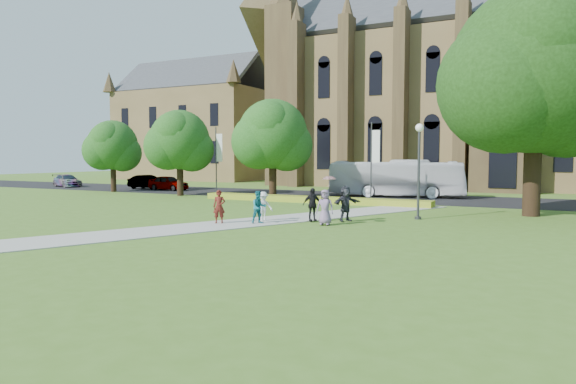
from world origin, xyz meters
The scene contains 24 objects.
ground centered at (0.00, 0.00, 0.00)m, with size 160.00×160.00×0.00m, color #476D20.
road centered at (0.00, 20.00, 0.01)m, with size 160.00×10.00×0.02m, color black.
footpath centered at (0.00, 1.00, 0.02)m, with size 3.20×30.00×0.04m, color #B2B2A8.
flower_hedge centered at (-2.00, 13.20, 0.23)m, with size 18.00×1.40×0.45m, color gold.
cathedral centered at (10.00, 39.73, 12.98)m, with size 52.60×18.25×28.00m.
building_west centered at (-34.00, 42.00, 9.21)m, with size 22.00×14.00×18.30m.
streetlamp centered at (7.50, 6.50, 3.30)m, with size 0.44×0.44×5.24m.
large_tree centered at (13.00, 11.00, 8.37)m, with size 9.60×9.60×13.20m.
street_tree_0 centered at (-15.00, 14.00, 4.87)m, with size 5.20×5.20×7.50m.
street_tree_1 centered at (-6.00, 14.50, 5.22)m, with size 5.60×5.60×8.05m.
street_tree_2 centered at (-24.00, 15.00, 4.53)m, with size 4.80×4.80×6.95m.
banner_pole_0 centered at (2.11, 15.20, 3.39)m, with size 0.70×0.10×6.00m.
banner_pole_1 centered at (-11.89, 15.20, 3.39)m, with size 0.70×0.10×6.00m.
tour_coach centered at (2.34, 21.11, 1.60)m, with size 2.65×11.35×3.16m, color silver.
car_0 centered at (-20.55, 19.00, 0.77)m, with size 1.77×4.41×1.50m, color gray.
car_1 centered at (-23.75, 19.51, 0.75)m, with size 1.55×4.45×1.47m, color gray.
car_2 centered at (-34.83, 18.58, 0.70)m, with size 1.92×4.72×1.37m, color gray.
pedestrian_0 centered at (-1.14, -0.09, 0.89)m, with size 0.62×0.41×1.71m, color #581C14.
pedestrian_1 centered at (0.68, 0.82, 0.87)m, with size 0.80×0.63×1.65m, color #196F7D.
pedestrian_2 centered at (0.38, 1.79, 0.81)m, with size 1.00×0.58×1.55m, color silver.
pedestrian_3 centered at (2.76, 2.84, 0.92)m, with size 1.03×0.43×1.76m, color black.
pedestrian_4 centered at (3.91, 1.86, 0.92)m, with size 0.86×0.56×1.77m, color slate.
pedestrian_5 centered at (4.31, 3.69, 0.97)m, with size 1.73×0.55×1.87m, color #2A2A33.
parasol centered at (4.09, 1.96, 2.10)m, with size 0.67×0.67×0.58m, color #C08792.
Camera 1 is at (13.87, -21.77, 3.47)m, focal length 32.00 mm.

